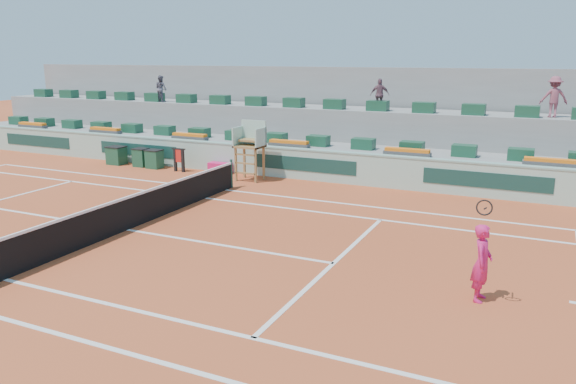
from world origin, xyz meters
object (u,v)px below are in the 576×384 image
object	(u,v)px
umpire_chair	(251,142)
tennis_player	(482,262)
drink_cooler_a	(154,159)
player_bag	(220,168)

from	to	relation	value
umpire_chair	tennis_player	bearing A→B (deg)	-39.60
drink_cooler_a	tennis_player	bearing A→B (deg)	-29.40
player_bag	drink_cooler_a	distance (m)	3.27
umpire_chair	drink_cooler_a	xyz separation A→B (m)	(-5.10, 0.27, -1.12)
umpire_chair	player_bag	bearing A→B (deg)	162.24
drink_cooler_a	player_bag	bearing A→B (deg)	5.73
tennis_player	drink_cooler_a	bearing A→B (deg)	150.60
player_bag	umpire_chair	size ratio (longest dim) A/B	0.42
player_bag	tennis_player	distance (m)	14.65
player_bag	tennis_player	xyz separation A→B (m)	(11.73, -8.76, 0.60)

